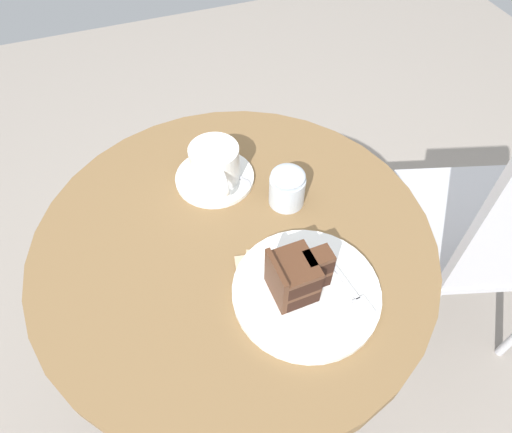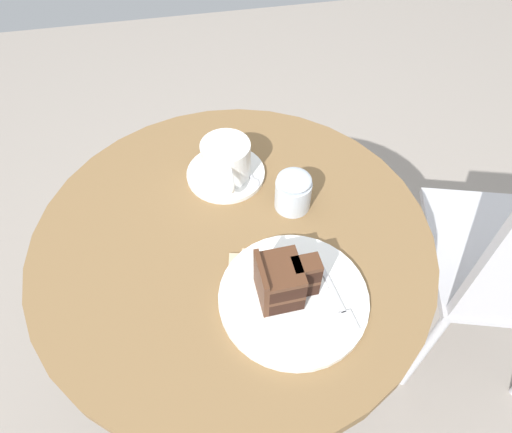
% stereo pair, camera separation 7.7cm
% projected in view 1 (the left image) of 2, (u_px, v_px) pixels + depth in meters
% --- Properties ---
extents(ground_plane, '(4.40, 4.40, 0.01)m').
position_uv_depth(ground_plane, '(243.00, 383.00, 1.36)').
color(ground_plane, gray).
rests_on(ground_plane, ground).
extents(cafe_table, '(0.70, 0.70, 0.72)m').
position_uv_depth(cafe_table, '(236.00, 277.00, 0.89)').
color(cafe_table, brown).
rests_on(cafe_table, ground).
extents(saucer, '(0.15, 0.15, 0.01)m').
position_uv_depth(saucer, '(215.00, 178.00, 0.88)').
color(saucer, white).
rests_on(saucer, cafe_table).
extents(coffee_cup, '(0.13, 0.09, 0.07)m').
position_uv_depth(coffee_cup, '(215.00, 163.00, 0.84)').
color(coffee_cup, white).
rests_on(coffee_cup, saucer).
extents(teaspoon, '(0.11, 0.04, 0.00)m').
position_uv_depth(teaspoon, '(237.00, 174.00, 0.87)').
color(teaspoon, '#B7B7BC').
rests_on(teaspoon, saucer).
extents(cake_plate, '(0.23, 0.23, 0.01)m').
position_uv_depth(cake_plate, '(306.00, 291.00, 0.72)').
color(cake_plate, white).
rests_on(cake_plate, cafe_table).
extents(cake_slice, '(0.07, 0.09, 0.08)m').
position_uv_depth(cake_slice, '(296.00, 276.00, 0.69)').
color(cake_slice, black).
rests_on(cake_slice, cake_plate).
extents(fork, '(0.14, 0.03, 0.00)m').
position_uv_depth(fork, '(351.00, 290.00, 0.71)').
color(fork, '#B7B7BC').
rests_on(fork, cake_plate).
extents(napkin, '(0.17, 0.18, 0.00)m').
position_uv_depth(napkin, '(283.00, 285.00, 0.73)').
color(napkin, tan).
rests_on(napkin, cafe_table).
extents(cafe_chair, '(0.47, 0.47, 0.86)m').
position_uv_depth(cafe_chair, '(511.00, 234.00, 1.05)').
color(cafe_chair, '#BCBCC1').
rests_on(cafe_chair, ground).
extents(sugar_pot, '(0.07, 0.07, 0.08)m').
position_uv_depth(sugar_pot, '(287.00, 187.00, 0.82)').
color(sugar_pot, silver).
rests_on(sugar_pot, cafe_table).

